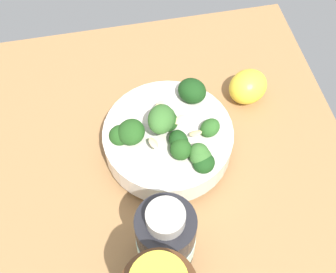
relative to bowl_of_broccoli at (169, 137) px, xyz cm
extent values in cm
cube|color=#996D42|center=(3.45, 2.40, -5.79)|extent=(60.25, 60.25, 3.84)
cylinder|color=silver|center=(0.12, -0.06, -3.21)|extent=(10.05, 10.05, 1.32)
cylinder|color=silver|center=(0.12, -0.06, -0.58)|extent=(18.27, 18.27, 3.95)
cylinder|color=beige|center=(0.12, -0.06, 0.99)|extent=(15.46, 15.46, 0.80)
cylinder|color=#2F662B|center=(-0.83, 2.33, 1.01)|extent=(1.52, 1.49, 1.65)
ellipsoid|color=#194216|center=(-0.83, 2.33, 2.56)|extent=(3.38, 3.92, 3.00)
cylinder|color=#3C7A32|center=(1.04, -0.09, 2.64)|extent=(2.16, 2.27, 2.11)
ellipsoid|color=#386B2B|center=(1.04, -0.09, 4.64)|extent=(5.87, 5.78, 4.44)
cylinder|color=#3C7A32|center=(-0.83, 3.78, 1.10)|extent=(1.56, 1.51, 1.51)
ellipsoid|color=#23511C|center=(-0.83, 3.78, 2.58)|extent=(3.40, 3.56, 3.11)
cylinder|color=#2F662B|center=(-3.11, 4.65, 0.84)|extent=(1.55, 1.52, 1.39)
ellipsoid|color=#386B2B|center=(-3.11, 4.65, 2.23)|extent=(4.17, 3.97, 3.90)
cylinder|color=#4A8F3C|center=(6.78, -0.45, 0.28)|extent=(1.70, 1.34, 1.87)
ellipsoid|color=#23511C|center=(6.78, -0.45, 1.87)|extent=(3.75, 3.51, 3.61)
cylinder|color=#3C7A32|center=(5.18, -0.08, 1.00)|extent=(1.44, 1.46, 1.77)
ellipsoid|color=#23511C|center=(5.18, -0.08, 2.77)|extent=(4.73, 4.32, 4.02)
cylinder|color=#3C7A32|center=(0.36, -2.05, 1.02)|extent=(1.40, 1.33, 1.62)
ellipsoid|color=#386B2B|center=(0.36, -2.05, 2.62)|extent=(4.56, 4.30, 3.40)
cylinder|color=#2F662B|center=(-5.52, 1.05, 1.00)|extent=(1.39, 1.42, 1.03)
ellipsoid|color=#2D6023|center=(-5.52, 1.05, 2.27)|extent=(4.22, 3.82, 3.77)
cylinder|color=#4A8F3C|center=(0.06, -0.82, 1.35)|extent=(1.73, 1.75, 1.50)
ellipsoid|color=#23511C|center=(0.06, -0.82, 2.91)|extent=(4.60, 3.83, 4.30)
cylinder|color=#4A8F3C|center=(-3.21, 5.17, 0.56)|extent=(1.35, 1.53, 1.72)
ellipsoid|color=#386B2B|center=(-3.21, 5.17, 2.17)|extent=(4.06, 3.67, 3.31)
cylinder|color=#3C7A32|center=(-4.51, -5.47, 0.93)|extent=(1.78, 1.81, 0.89)
ellipsoid|color=#194216|center=(-4.51, -5.47, 2.63)|extent=(5.05, 5.56, 5.68)
cylinder|color=#4A8F3C|center=(-3.45, 6.00, 0.56)|extent=(1.40, 1.41, 0.99)
ellipsoid|color=#194216|center=(-3.45, 6.00, 1.87)|extent=(4.53, 4.41, 2.91)
ellipsoid|color=#DBBC84|center=(-1.53, -0.24, 3.59)|extent=(2.07, 1.81, 0.83)
ellipsoid|color=#DBBC84|center=(-3.33, 1.67, 2.52)|extent=(1.94, 1.19, 0.91)
ellipsoid|color=#DBBC84|center=(0.75, -3.17, 3.49)|extent=(2.03, 1.95, 0.67)
ellipsoid|color=#DBBC84|center=(2.61, 2.86, 3.03)|extent=(1.57, 2.05, 0.64)
ellipsoid|color=#DBBC84|center=(5.77, -0.37, 2.33)|extent=(1.87, 1.98, 1.16)
ellipsoid|color=yellow|center=(-14.18, -7.58, -1.29)|extent=(8.18, 7.79, 5.15)
cylinder|color=black|center=(3.20, 15.07, 1.69)|extent=(6.97, 6.97, 11.12)
cylinder|color=#B7B2A8|center=(3.20, 15.07, 8.25)|extent=(4.31, 4.31, 1.98)
cylinder|color=silver|center=(3.20, 15.07, 0.69)|extent=(7.11, 7.11, 3.56)
camera|label=1|loc=(6.67, 32.35, 51.67)|focal=46.44mm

